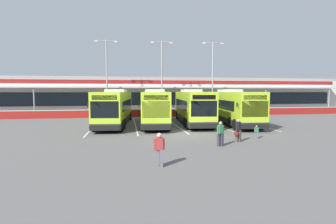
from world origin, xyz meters
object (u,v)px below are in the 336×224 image
at_px(coach_bus_right_centre, 232,107).
at_px(pedestrian_child, 256,131).
at_px(coach_bus_left_centre, 155,108).
at_px(coach_bus_leftmost, 115,108).
at_px(pedestrian_in_dark_coat, 159,149).
at_px(lamp_post_east, 213,73).
at_px(pedestrian_with_handbag, 238,130).
at_px(lamp_post_west, 107,73).
at_px(coach_bus_centre, 192,107).
at_px(lamp_post_centre, 162,73).
at_px(pedestrian_near_bin, 220,133).

height_order(coach_bus_right_centre, pedestrian_child, coach_bus_right_centre).
bearing_deg(coach_bus_left_centre, coach_bus_right_centre, -5.36).
xyz_separation_m(coach_bus_left_centre, coach_bus_right_centre, (8.45, -0.79, 0.00)).
bearing_deg(coach_bus_leftmost, pedestrian_in_dark_coat, -80.07).
distance_m(coach_bus_left_centre, pedestrian_child, 11.54).
bearing_deg(pedestrian_in_dark_coat, coach_bus_leftmost, 99.93).
bearing_deg(lamp_post_east, pedestrian_child, -99.74).
bearing_deg(pedestrian_with_handbag, coach_bus_right_centre, 68.64).
relative_size(coach_bus_right_centre, lamp_post_west, 1.12).
bearing_deg(lamp_post_east, coach_bus_centre, -120.65).
bearing_deg(lamp_post_centre, pedestrian_child, -77.63).
relative_size(coach_bus_left_centre, lamp_post_east, 1.12).
relative_size(coach_bus_centre, pedestrian_child, 12.28).
height_order(coach_bus_left_centre, pedestrian_child, coach_bus_left_centre).
bearing_deg(pedestrian_in_dark_coat, coach_bus_centre, 69.58).
relative_size(pedestrian_in_dark_coat, lamp_post_centre, 0.15).
xyz_separation_m(coach_bus_right_centre, pedestrian_child, (-1.80, -8.55, -1.24)).
bearing_deg(lamp_post_west, lamp_post_east, -4.05).
relative_size(pedestrian_in_dark_coat, lamp_post_west, 0.15).
bearing_deg(coach_bus_left_centre, pedestrian_with_handbag, -65.23).
distance_m(coach_bus_right_centre, pedestrian_child, 8.83).
height_order(pedestrian_in_dark_coat, pedestrian_child, pedestrian_in_dark_coat).
bearing_deg(pedestrian_in_dark_coat, pedestrian_child, 35.44).
bearing_deg(lamp_post_west, coach_bus_left_centre, -62.22).
distance_m(pedestrian_in_dark_coat, pedestrian_child, 10.01).
bearing_deg(lamp_post_east, coach_bus_right_centre, -98.01).
distance_m(coach_bus_centre, pedestrian_with_handbag, 10.58).
relative_size(coach_bus_centre, pedestrian_near_bin, 7.61).
height_order(coach_bus_centre, pedestrian_child, coach_bus_centre).
height_order(coach_bus_leftmost, coach_bus_right_centre, same).
relative_size(coach_bus_left_centre, pedestrian_in_dark_coat, 7.61).
relative_size(pedestrian_near_bin, lamp_post_west, 0.15).
bearing_deg(lamp_post_west, pedestrian_in_dark_coat, -80.65).
height_order(coach_bus_centre, lamp_post_west, lamp_post_west).
height_order(coach_bus_leftmost, pedestrian_with_handbag, coach_bus_leftmost).
height_order(lamp_post_west, lamp_post_centre, same).
relative_size(coach_bus_centre, lamp_post_centre, 1.12).
distance_m(lamp_post_west, lamp_post_east, 15.81).
bearing_deg(pedestrian_child, lamp_post_west, 121.45).
xyz_separation_m(lamp_post_centre, lamp_post_east, (7.70, -0.74, 0.00)).
xyz_separation_m(pedestrian_with_handbag, lamp_post_west, (-10.55, 21.31, 5.43)).
xyz_separation_m(coach_bus_left_centre, pedestrian_near_bin, (2.99, -11.39, -0.91)).
bearing_deg(coach_bus_leftmost, pedestrian_child, -41.80).
bearing_deg(lamp_post_east, coach_bus_left_centre, -135.11).
distance_m(pedestrian_child, pedestrian_near_bin, 4.21).
bearing_deg(coach_bus_leftmost, coach_bus_right_centre, -5.26).
relative_size(coach_bus_centre, coach_bus_right_centre, 1.00).
xyz_separation_m(coach_bus_right_centre, pedestrian_near_bin, (-5.46, -10.60, -0.91)).
distance_m(coach_bus_leftmost, pedestrian_child, 14.63).
height_order(coach_bus_right_centre, lamp_post_centre, lamp_post_centre).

